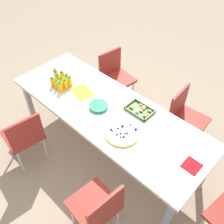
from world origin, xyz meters
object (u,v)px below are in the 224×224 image
(chair_far_left, at_px, (115,74))
(juice_bottle_5, at_px, (65,84))
(chair_near_right, at_px, (98,208))
(juice_bottle_1, at_px, (57,85))
(cardboard_tube, at_px, (56,74))
(juice_bottle_8, at_px, (70,81))
(chair_far_right, at_px, (185,116))
(chair_near_left, at_px, (24,135))
(juice_bottle_2, at_px, (60,87))
(party_table, at_px, (107,113))
(juice_bottle_0, at_px, (53,82))
(plate_stack, at_px, (99,106))
(juice_bottle_3, at_px, (58,79))
(juice_bottle_6, at_px, (62,76))
(paper_folder, at_px, (82,92))
(juice_bottle_7, at_px, (67,79))
(napkin_stack, at_px, (192,166))
(snack_tray, at_px, (140,110))
(fruit_pizza, at_px, (122,133))
(juice_bottle_4, at_px, (62,82))

(chair_far_left, bearing_deg, juice_bottle_5, 7.77)
(chair_near_right, relative_size, juice_bottle_1, 6.19)
(juice_bottle_5, distance_m, cardboard_tube, 0.26)
(chair_far_left, relative_size, juice_bottle_8, 5.55)
(chair_far_right, bearing_deg, chair_near_left, -40.78)
(chair_near_right, relative_size, juice_bottle_2, 5.53)
(party_table, bearing_deg, juice_bottle_0, -167.50)
(juice_bottle_0, height_order, cardboard_tube, cardboard_tube)
(party_table, relative_size, plate_stack, 11.24)
(juice_bottle_3, xyz_separation_m, juice_bottle_6, (-0.01, 0.08, -0.00))
(juice_bottle_1, xyz_separation_m, juice_bottle_5, (0.07, 0.07, 0.01))
(chair_far_left, relative_size, juice_bottle_1, 6.19)
(juice_bottle_0, bearing_deg, juice_bottle_1, 2.94)
(chair_near_right, distance_m, chair_far_left, 1.99)
(plate_stack, bearing_deg, chair_near_left, -122.91)
(cardboard_tube, bearing_deg, juice_bottle_0, -50.32)
(party_table, distance_m, juice_bottle_2, 0.63)
(chair_far_right, relative_size, juice_bottle_3, 5.56)
(juice_bottle_5, bearing_deg, paper_folder, 24.98)
(juice_bottle_5, bearing_deg, party_table, 8.50)
(juice_bottle_0, height_order, juice_bottle_1, juice_bottle_0)
(juice_bottle_6, relative_size, cardboard_tube, 0.98)
(chair_far_left, xyz_separation_m, paper_folder, (0.19, -0.77, 0.25))
(paper_folder, bearing_deg, plate_stack, -7.93)
(chair_near_left, xyz_separation_m, juice_bottle_6, (-0.20, 0.75, 0.31))
(chair_near_left, bearing_deg, paper_folder, -2.92)
(juice_bottle_8, xyz_separation_m, plate_stack, (0.52, -0.02, -0.05))
(chair_far_right, bearing_deg, juice_bottle_7, -62.59)
(juice_bottle_3, distance_m, paper_folder, 0.35)
(chair_near_right, distance_m, juice_bottle_1, 1.49)
(juice_bottle_5, relative_size, napkin_stack, 0.97)
(juice_bottle_3, bearing_deg, juice_bottle_5, 0.64)
(juice_bottle_7, bearing_deg, chair_near_left, -81.50)
(party_table, bearing_deg, chair_near_left, -125.52)
(chair_near_right, height_order, juice_bottle_8, juice_bottle_8)
(juice_bottle_3, xyz_separation_m, juice_bottle_7, (0.08, 0.08, -0.00))
(cardboard_tube, bearing_deg, snack_tray, 13.35)
(chair_near_right, distance_m, juice_bottle_6, 1.63)
(juice_bottle_1, bearing_deg, juice_bottle_7, 86.62)
(fruit_pizza, height_order, plate_stack, fruit_pizza)
(juice_bottle_5, bearing_deg, juice_bottle_2, -91.70)
(juice_bottle_2, bearing_deg, chair_far_left, 89.77)
(chair_far_left, xyz_separation_m, juice_bottle_6, (-0.15, -0.79, 0.31))
(juice_bottle_1, bearing_deg, party_table, 13.53)
(juice_bottle_7, relative_size, snack_tray, 0.49)
(fruit_pizza, distance_m, snack_tray, 0.39)
(juice_bottle_2, xyz_separation_m, juice_bottle_4, (-0.07, 0.07, -0.00))
(juice_bottle_2, bearing_deg, plate_stack, 12.80)
(fruit_pizza, distance_m, napkin_stack, 0.72)
(juice_bottle_8, height_order, napkin_stack, juice_bottle_8)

